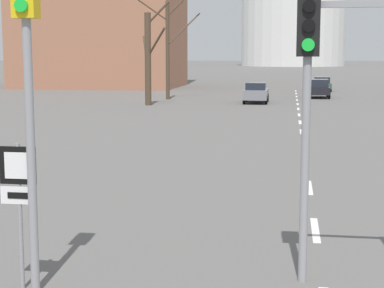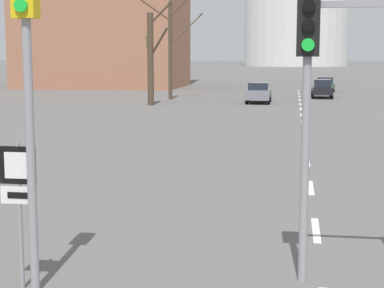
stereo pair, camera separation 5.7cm
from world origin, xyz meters
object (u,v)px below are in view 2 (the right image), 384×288
(route_sign_post, at_px, (19,191))
(sedan_near_right, at_px, (324,84))
(traffic_signal_near_left, at_px, (27,57))
(traffic_signal_centre_tall, at_px, (353,62))
(sedan_near_left, at_px, (322,89))
(sedan_mid_centre, at_px, (259,92))

(route_sign_post, distance_m, sedan_near_right, 58.84)
(traffic_signal_near_left, distance_m, traffic_signal_centre_tall, 5.06)
(sedan_near_left, distance_m, sedan_mid_centre, 8.48)
(traffic_signal_centre_tall, bearing_deg, route_sign_post, -168.50)
(traffic_signal_near_left, height_order, route_sign_post, traffic_signal_near_left)
(sedan_near_left, bearing_deg, sedan_mid_centre, -127.41)
(traffic_signal_near_left, relative_size, traffic_signal_centre_tall, 1.12)
(sedan_near_left, bearing_deg, traffic_signal_centre_tall, -91.91)
(sedan_mid_centre, bearing_deg, traffic_signal_near_left, -91.86)
(traffic_signal_near_left, bearing_deg, route_sign_post, 163.53)
(traffic_signal_centre_tall, xyz_separation_m, sedan_near_left, (1.56, 46.72, -2.81))
(traffic_signal_centre_tall, bearing_deg, traffic_signal_near_left, -167.10)
(traffic_signal_near_left, relative_size, sedan_mid_centre, 1.21)
(traffic_signal_near_left, xyz_separation_m, sedan_near_right, (7.18, 58.44, -2.97))
(traffic_signal_centre_tall, distance_m, route_sign_post, 5.66)
(sedan_near_left, relative_size, sedan_near_right, 0.92)
(sedan_near_right, bearing_deg, traffic_signal_near_left, -97.01)
(traffic_signal_near_left, bearing_deg, sedan_near_left, 82.28)
(traffic_signal_near_left, relative_size, route_sign_post, 2.25)
(traffic_signal_centre_tall, relative_size, sedan_near_left, 1.20)
(sedan_near_right, bearing_deg, sedan_mid_centre, -108.64)
(sedan_near_right, xyz_separation_m, sedan_mid_centre, (-5.85, -17.33, 0.07))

